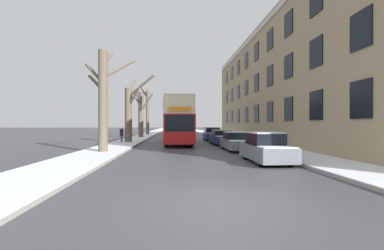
{
  "coord_description": "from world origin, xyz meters",
  "views": [
    {
      "loc": [
        -1.26,
        -6.25,
        1.9
      ],
      "look_at": [
        0.22,
        13.78,
        1.87
      ],
      "focal_mm": 24.0,
      "sensor_mm": 36.0,
      "label": 1
    }
  ],
  "objects": [
    {
      "name": "ground_plane",
      "position": [
        0.0,
        0.0,
        0.0
      ],
      "size": [
        320.0,
        320.0,
        0.0
      ],
      "primitive_type": "plane",
      "color": "#424247"
    },
    {
      "name": "sidewalk_left",
      "position": [
        -5.99,
        53.0,
        0.08
      ],
      "size": [
        3.04,
        130.0,
        0.16
      ],
      "color": "gray",
      "rests_on": "ground"
    },
    {
      "name": "sidewalk_right",
      "position": [
        5.99,
        53.0,
        0.08
      ],
      "size": [
        3.04,
        130.0,
        0.16
      ],
      "color": "gray",
      "rests_on": "ground"
    },
    {
      "name": "terrace_facade_right",
      "position": [
        12.0,
        20.14,
        6.08
      ],
      "size": [
        9.1,
        38.43,
        12.16
      ],
      "color": "tan",
      "rests_on": "ground"
    },
    {
      "name": "bare_tree_left_0",
      "position": [
        -5.81,
        10.92,
        3.7
      ],
      "size": [
        3.23,
        2.89,
        6.98
      ],
      "color": "brown",
      "rests_on": "ground"
    },
    {
      "name": "bare_tree_left_1",
      "position": [
        -5.67,
        20.12,
        3.21
      ],
      "size": [
        3.06,
        3.15,
        6.9
      ],
      "color": "brown",
      "rests_on": "ground"
    },
    {
      "name": "bare_tree_left_2",
      "position": [
        -5.78,
        30.27,
        3.55
      ],
      "size": [
        2.86,
        2.89,
        6.62
      ],
      "color": "brown",
      "rests_on": "ground"
    },
    {
      "name": "bare_tree_left_3",
      "position": [
        -5.89,
        40.0,
        4.5
      ],
      "size": [
        1.91,
        2.1,
        9.04
      ],
      "color": "brown",
      "rests_on": "ground"
    },
    {
      "name": "double_decker_bus",
      "position": [
        -0.75,
        19.05,
        2.45
      ],
      "size": [
        2.59,
        10.59,
        4.33
      ],
      "color": "red",
      "rests_on": "ground"
    },
    {
      "name": "parked_car_0",
      "position": [
        3.39,
        6.34,
        0.69
      ],
      "size": [
        1.7,
        3.9,
        1.51
      ],
      "color": "slate",
      "rests_on": "ground"
    },
    {
      "name": "parked_car_1",
      "position": [
        3.39,
        12.46,
        0.64
      ],
      "size": [
        1.73,
        4.41,
        1.37
      ],
      "color": "slate",
      "rests_on": "ground"
    },
    {
      "name": "parked_car_2",
      "position": [
        3.39,
        18.1,
        0.65
      ],
      "size": [
        1.83,
        4.56,
        1.39
      ],
      "color": "navy",
      "rests_on": "ground"
    },
    {
      "name": "parked_car_3",
      "position": [
        3.39,
        24.2,
        0.72
      ],
      "size": [
        1.86,
        3.95,
        1.58
      ],
      "color": "navy",
      "rests_on": "ground"
    },
    {
      "name": "oncoming_van",
      "position": [
        -1.66,
        37.14,
        1.27
      ],
      "size": [
        2.07,
        5.49,
        2.34
      ],
      "color": "#9EA3AD",
      "rests_on": "ground"
    },
    {
      "name": "pedestrian_left_sidewalk",
      "position": [
        -6.43,
        19.93,
        0.91
      ],
      "size": [
        0.36,
        0.36,
        1.65
      ],
      "rotation": [
        0.0,
        0.0,
        4.8
      ],
      "color": "#4C4742",
      "rests_on": "ground"
    }
  ]
}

